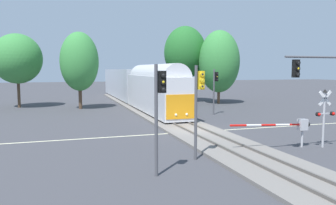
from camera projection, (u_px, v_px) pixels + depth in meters
name	position (u px, v px, depth m)	size (l,w,h in m)	color
ground_plane	(194.00, 132.00, 26.19)	(220.00, 220.00, 0.00)	#3D3D42
road_centre_stripe	(194.00, 132.00, 26.19)	(44.00, 0.20, 0.01)	beige
railway_track	(194.00, 131.00, 26.18)	(4.40, 80.00, 0.32)	slate
commuter_train	(136.00, 85.00, 46.38)	(3.04, 40.20, 5.16)	silver
crossing_gate_near	(295.00, 126.00, 20.79)	(5.68, 0.40, 1.80)	#B7B7BC
crossing_signal_mast	(325.00, 112.00, 20.78)	(1.36, 0.44, 3.71)	#B2B2B7
traffic_signal_near_right	(335.00, 77.00, 19.36)	(5.31, 0.38, 5.87)	#4C4C51
traffic_signal_median	(198.00, 97.00, 17.87)	(0.53, 0.38, 5.14)	#4C4C51
traffic_signal_near_left	(159.00, 102.00, 15.07)	(0.53, 0.38, 5.17)	#4C4C51
traffic_signal_far_side	(215.00, 84.00, 35.84)	(0.53, 0.38, 4.94)	#4C4C51
elm_centre_background	(185.00, 53.00, 49.46)	(6.26, 6.26, 11.30)	brown
oak_behind_train	(79.00, 62.00, 40.84)	(4.69, 4.69, 9.50)	#4C3828
pine_left_background	(17.00, 59.00, 42.26)	(6.16, 6.16, 9.45)	#4C3828
oak_far_right	(219.00, 62.00, 47.28)	(5.81, 5.81, 10.45)	brown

